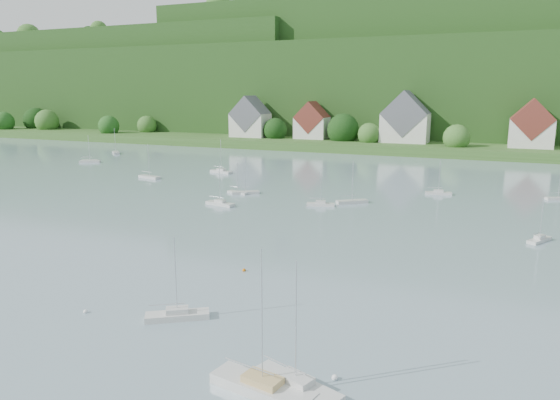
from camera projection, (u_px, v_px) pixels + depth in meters
name	position (u px, v px, depth m)	size (l,w,h in m)	color
far_shore_strip	(396.00, 143.00, 195.78)	(600.00, 60.00, 3.00)	#335921
forested_ridge	(425.00, 87.00, 253.03)	(620.00, 181.22, 69.89)	#193C13
village_building_0	(250.00, 120.00, 203.37)	(14.00, 10.40, 16.00)	beige
village_building_1	(312.00, 123.00, 195.80)	(12.00, 9.36, 14.00)	beige
village_building_2	(405.00, 121.00, 181.25)	(16.00, 11.44, 18.00)	beige
village_building_3	(532.00, 127.00, 164.39)	(13.00, 10.40, 15.50)	beige
near_sailboat_2	(262.00, 386.00, 35.98)	(8.06, 3.60, 10.52)	silver
near_sailboat_3	(177.00, 314.00, 47.78)	(5.77, 4.54, 7.86)	silver
near_sailboat_4	(296.00, 385.00, 36.20)	(7.37, 4.24, 9.60)	silver
mooring_buoy_1	(86.00, 313.00, 49.15)	(0.41, 0.41, 0.41)	white
mooring_buoy_3	(244.00, 271.00, 60.52)	(0.42, 0.42, 0.42)	orange
mooring_buoy_4	(335.00, 379.00, 37.79)	(0.47, 0.47, 0.47)	white
far_sailboat_cluster	(384.00, 184.00, 115.76)	(186.40, 77.14, 8.71)	silver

